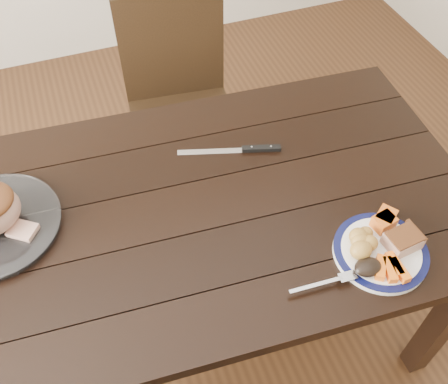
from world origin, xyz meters
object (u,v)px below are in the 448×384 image
object	(u,v)px
dining_table	(196,225)
dinner_plate	(380,252)
chair_far	(180,98)
carving_knife	(249,149)
pork_slice	(403,241)
fork	(328,282)

from	to	relation	value
dining_table	dinner_plate	distance (m)	0.52
chair_far	dinner_plate	size ratio (longest dim) A/B	3.79
dining_table	carving_knife	world-z (taller)	carving_knife
pork_slice	carving_knife	bearing A→B (deg)	116.37
dining_table	chair_far	xyz separation A→B (m)	(0.16, 0.74, -0.13)
chair_far	fork	xyz separation A→B (m)	(0.07, -1.09, 0.25)
chair_far	pork_slice	size ratio (longest dim) A/B	10.86
dinner_plate	fork	size ratio (longest dim) A/B	1.38
dining_table	dinner_plate	world-z (taller)	dinner_plate
dining_table	chair_far	distance (m)	0.77
dining_table	fork	bearing A→B (deg)	-57.05
dining_table	fork	distance (m)	0.44
dining_table	pork_slice	world-z (taller)	pork_slice
dinner_plate	fork	world-z (taller)	fork
chair_far	pork_slice	xyz separation A→B (m)	(0.30, -1.06, 0.27)
pork_slice	carving_knife	xyz separation A→B (m)	(-0.24, 0.47, -0.03)
dinner_plate	carving_knife	world-z (taller)	dinner_plate
chair_far	dining_table	bearing A→B (deg)	84.00
dinner_plate	fork	bearing A→B (deg)	-167.99
carving_knife	pork_slice	bearing A→B (deg)	-46.46
dinner_plate	pork_slice	distance (m)	0.06
carving_knife	chair_far	bearing A→B (deg)	113.22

